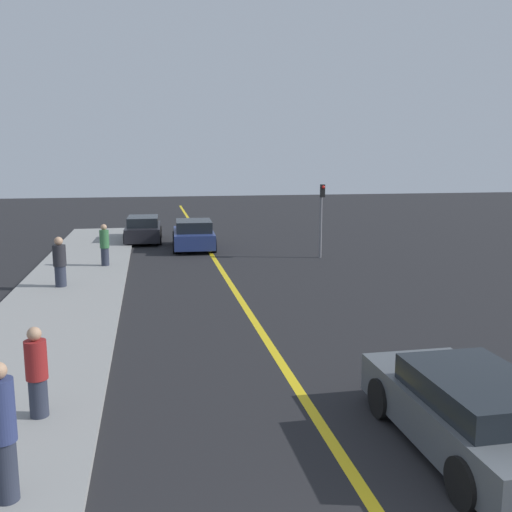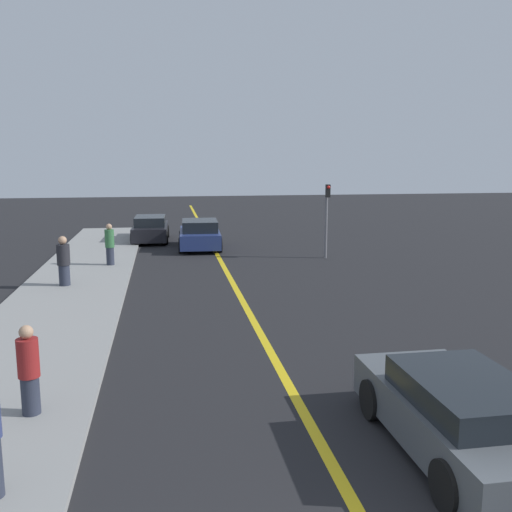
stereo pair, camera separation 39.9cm
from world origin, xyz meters
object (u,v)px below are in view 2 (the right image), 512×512
Objects in this scene: car_ahead_center at (200,235)px; pedestrian_by_sign at (110,244)px; pedestrian_far_standing at (64,261)px; traffic_light at (327,212)px; car_near_right_lane at (460,415)px; car_far_distant at (151,229)px; pedestrian_mid_group at (29,370)px.

pedestrian_by_sign is at bearing -130.29° from car_ahead_center.
traffic_light is (10.37, 4.25, 1.09)m from pedestrian_far_standing.
car_ahead_center is at bearing 56.87° from pedestrian_far_standing.
car_ahead_center is at bearing 96.91° from car_near_right_lane.
traffic_light is (7.72, -6.39, 1.39)m from car_far_distant.
pedestrian_by_sign is at bearing -99.95° from car_far_distant.
car_ahead_center is 2.45× the size of pedestrian_far_standing.
pedestrian_far_standing reaches higher than car_far_distant.
pedestrian_by_sign is 9.26m from traffic_light.
car_far_distant is at bearing 76.02° from pedestrian_far_standing.
traffic_light is (2.69, 16.52, 1.40)m from car_near_right_lane.
pedestrian_mid_group is at bearing -122.99° from traffic_light.
pedestrian_mid_group reaches higher than car_ahead_center.
pedestrian_far_standing reaches higher than pedestrian_mid_group.
car_near_right_lane is 20.20m from car_ahead_center.
pedestrian_by_sign is at bearing 71.32° from pedestrian_far_standing.
pedestrian_far_standing is (-7.68, 12.28, 0.31)m from car_near_right_lane.
traffic_light is at bearing -31.18° from car_ahead_center.
car_ahead_center is at bearing 47.46° from pedestrian_by_sign.
pedestrian_mid_group is 0.93× the size of pedestrian_far_standing.
pedestrian_far_standing is (-1.08, 10.07, 0.05)m from pedestrian_mid_group.
pedestrian_mid_group is at bearing -92.73° from car_far_distant.
car_ahead_center is 2.48× the size of pedestrian_by_sign.
traffic_light reaches higher than pedestrian_mid_group.
pedestrian_mid_group reaches higher than car_far_distant.
car_near_right_lane is 17.10m from pedestrian_by_sign.
pedestrian_by_sign is at bearing -175.63° from traffic_light.
pedestrian_far_standing reaches higher than pedestrian_by_sign.
pedestrian_far_standing is 11.26m from traffic_light.
pedestrian_mid_group is at bearing -90.50° from pedestrian_by_sign.
pedestrian_far_standing is (-2.65, -10.64, 0.30)m from car_far_distant.
traffic_light is (5.31, -3.51, 1.35)m from car_ahead_center.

